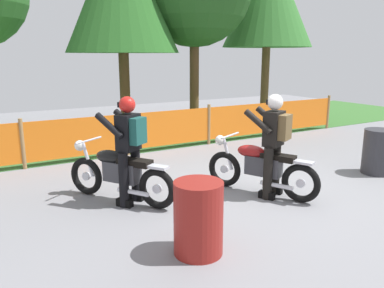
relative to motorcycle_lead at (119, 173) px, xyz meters
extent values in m
cube|color=gray|center=(2.27, -0.56, -0.47)|extent=(24.00, 24.00, 0.02)
cube|color=#386B2D|center=(2.27, 5.22, -0.46)|extent=(24.00, 5.09, 0.01)
cylinder|color=#997547|center=(-1.09, 2.68, 0.06)|extent=(0.08, 0.08, 1.05)
cylinder|color=#997547|center=(1.15, 2.68, 0.06)|extent=(0.08, 0.08, 1.05)
cylinder|color=#997547|center=(3.39, 2.68, 0.06)|extent=(0.08, 0.08, 1.05)
cylinder|color=#997547|center=(5.64, 2.68, 0.06)|extent=(0.08, 0.08, 1.05)
cylinder|color=#997547|center=(7.88, 2.68, 0.06)|extent=(0.08, 0.08, 1.05)
cube|color=orange|center=(0.03, 2.68, 0.08)|extent=(2.16, 0.02, 0.85)
cube|color=orange|center=(2.27, 2.68, 0.08)|extent=(2.16, 0.02, 0.85)
cube|color=orange|center=(4.51, 2.68, 0.08)|extent=(2.16, 0.02, 0.85)
cube|color=orange|center=(6.76, 2.68, 0.08)|extent=(2.16, 0.02, 0.85)
cylinder|color=brown|center=(1.81, 4.51, 0.71)|extent=(0.28, 0.28, 2.35)
cylinder|color=brown|center=(4.04, 4.54, 1.04)|extent=(0.28, 0.28, 3.01)
cylinder|color=brown|center=(7.20, 4.98, 0.81)|extent=(0.28, 0.28, 2.55)
torus|color=black|center=(-0.37, 0.57, -0.15)|extent=(0.44, 0.59, 0.63)
cylinder|color=silver|center=(-0.37, 0.57, -0.15)|extent=(0.13, 0.15, 0.14)
torus|color=black|center=(0.39, -0.59, -0.15)|extent=(0.44, 0.59, 0.63)
cylinder|color=silver|center=(0.39, -0.59, -0.15)|extent=(0.13, 0.15, 0.14)
cube|color=#38383D|center=(0.04, -0.05, 0.03)|extent=(0.52, 0.63, 0.32)
ellipsoid|color=black|center=(-0.09, 0.14, 0.25)|extent=(0.48, 0.56, 0.22)
cube|color=black|center=(0.17, -0.26, 0.22)|extent=(0.49, 0.58, 0.10)
cube|color=silver|center=(0.39, -0.59, 0.20)|extent=(0.33, 0.38, 0.04)
cylinder|color=silver|center=(-0.34, 0.52, 0.14)|extent=(0.17, 0.22, 0.56)
sphere|color=white|center=(-0.43, 0.65, 0.37)|extent=(0.25, 0.25, 0.18)
cylinder|color=silver|center=(-0.32, 0.49, 0.48)|extent=(0.51, 0.35, 0.03)
cylinder|color=silver|center=(0.08, -0.38, -0.21)|extent=(0.36, 0.49, 0.07)
torus|color=black|center=(1.86, -0.25, -0.15)|extent=(0.37, 0.61, 0.63)
cylinder|color=silver|center=(1.86, -0.25, -0.15)|extent=(0.11, 0.15, 0.14)
torus|color=black|center=(2.46, -1.49, -0.15)|extent=(0.37, 0.61, 0.63)
cylinder|color=silver|center=(2.46, -1.49, -0.15)|extent=(0.11, 0.15, 0.14)
cube|color=#38383D|center=(2.19, -0.91, 0.03)|extent=(0.47, 0.63, 0.32)
ellipsoid|color=maroon|center=(2.09, -0.71, 0.25)|extent=(0.44, 0.56, 0.22)
cube|color=black|center=(2.29, -1.13, 0.22)|extent=(0.44, 0.59, 0.10)
cube|color=silver|center=(2.46, -1.49, 0.20)|extent=(0.30, 0.39, 0.04)
cylinder|color=silver|center=(1.89, -0.30, 0.14)|extent=(0.15, 0.23, 0.56)
sphere|color=white|center=(1.82, -0.16, 0.36)|extent=(0.24, 0.24, 0.18)
cylinder|color=silver|center=(1.91, -0.33, 0.47)|extent=(0.55, 0.29, 0.03)
cylinder|color=silver|center=(2.19, -1.24, -0.21)|extent=(0.30, 0.52, 0.07)
cylinder|color=black|center=(-0.02, -0.26, -0.03)|extent=(0.21, 0.21, 0.86)
cube|color=black|center=(-0.02, -0.26, -0.40)|extent=(0.23, 0.28, 0.12)
cylinder|color=black|center=(0.25, -0.09, -0.03)|extent=(0.21, 0.21, 0.86)
cube|color=black|center=(0.25, -0.09, -0.40)|extent=(0.23, 0.28, 0.12)
cube|color=black|center=(0.12, -0.18, 0.68)|extent=(0.43, 0.40, 0.56)
cylinder|color=black|center=(-0.17, -0.15, 0.80)|extent=(0.35, 0.46, 0.38)
cylinder|color=black|center=(0.20, 0.10, 0.80)|extent=(0.35, 0.46, 0.38)
sphere|color=red|center=(0.12, -0.18, 1.10)|extent=(0.35, 0.35, 0.25)
cube|color=black|center=(0.06, -0.09, 1.10)|extent=(0.17, 0.12, 0.08)
cube|color=#194C47|center=(0.21, -0.32, 0.72)|extent=(0.32, 0.29, 0.40)
cylinder|color=black|center=(2.11, -1.11, -0.03)|extent=(0.20, 0.20, 0.86)
cube|color=black|center=(2.11, -1.11, -0.40)|extent=(0.21, 0.28, 0.12)
cylinder|color=black|center=(2.39, -0.97, -0.03)|extent=(0.20, 0.20, 0.86)
cube|color=black|center=(2.39, -0.97, -0.40)|extent=(0.21, 0.28, 0.12)
cube|color=black|center=(2.25, -1.04, 0.68)|extent=(0.43, 0.37, 0.56)
cylinder|color=black|center=(1.97, -0.98, 0.80)|extent=(0.30, 0.48, 0.38)
cylinder|color=black|center=(2.37, -0.78, 0.80)|extent=(0.30, 0.48, 0.38)
sphere|color=white|center=(2.25, -1.04, 1.10)|extent=(0.33, 0.33, 0.25)
cube|color=black|center=(2.21, -0.95, 1.10)|extent=(0.18, 0.11, 0.08)
cube|color=brown|center=(2.32, -1.20, 0.72)|extent=(0.32, 0.27, 0.40)
cylinder|color=maroon|center=(0.24, -2.05, -0.02)|extent=(0.58, 0.58, 0.88)
cylinder|color=#2D2D33|center=(4.91, -1.13, -0.02)|extent=(0.58, 0.58, 0.88)
camera|label=1|loc=(-1.88, -5.58, 1.82)|focal=35.71mm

